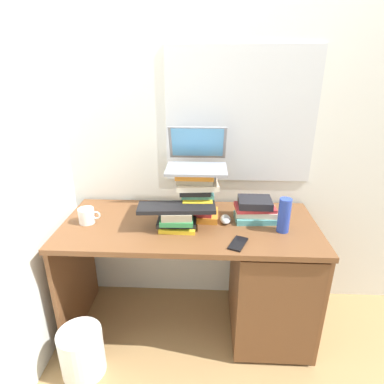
% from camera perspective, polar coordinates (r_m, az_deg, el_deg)
% --- Properties ---
extents(ground_plane, '(6.00, 6.00, 0.00)m').
position_cam_1_polar(ground_plane, '(2.28, -0.40, -22.19)').
color(ground_plane, '#9E7A4C').
extents(wall_back, '(6.00, 0.06, 2.60)m').
position_cam_1_polar(wall_back, '(2.01, 0.16, 13.72)').
color(wall_back, silver).
rests_on(wall_back, ground).
extents(wall_left, '(0.05, 6.00, 2.60)m').
position_cam_1_polar(wall_left, '(1.89, -26.67, 10.86)').
color(wall_left, silver).
rests_on(wall_left, ground).
extents(desk, '(1.45, 0.63, 0.74)m').
position_cam_1_polar(desk, '(2.02, 10.43, -14.49)').
color(desk, brown).
rests_on(desk, ground).
extents(book_stack_tall, '(0.25, 0.20, 0.30)m').
position_cam_1_polar(book_stack_tall, '(1.84, 0.85, -0.44)').
color(book_stack_tall, orange).
rests_on(book_stack_tall, desk).
extents(book_stack_keyboard_riser, '(0.22, 0.19, 0.11)m').
position_cam_1_polar(book_stack_keyboard_riser, '(1.77, -2.65, -4.80)').
color(book_stack_keyboard_riser, yellow).
rests_on(book_stack_keyboard_riser, desk).
extents(book_stack_side, '(0.24, 0.17, 0.13)m').
position_cam_1_polar(book_stack_side, '(1.89, 11.13, -3.10)').
color(book_stack_side, teal).
rests_on(book_stack_side, desk).
extents(laptop, '(0.34, 0.33, 0.22)m').
position_cam_1_polar(laptop, '(1.84, 0.87, 6.11)').
color(laptop, gray).
rests_on(laptop, book_stack_tall).
extents(keyboard, '(0.43, 0.17, 0.02)m').
position_cam_1_polar(keyboard, '(1.74, -2.74, -2.77)').
color(keyboard, black).
rests_on(keyboard, book_stack_keyboard_riser).
extents(computer_mouse, '(0.06, 0.10, 0.04)m').
position_cam_1_polar(computer_mouse, '(1.86, 5.95, -4.83)').
color(computer_mouse, '#A5A8AD').
rests_on(computer_mouse, desk).
extents(mug, '(0.13, 0.09, 0.09)m').
position_cam_1_polar(mug, '(1.93, -18.17, -4.01)').
color(mug, white).
rests_on(mug, desk).
extents(water_bottle, '(0.07, 0.07, 0.19)m').
position_cam_1_polar(water_bottle, '(1.79, 16.04, -4.00)').
color(water_bottle, '#263FA5').
rests_on(water_bottle, desk).
extents(cell_phone, '(0.11, 0.15, 0.01)m').
position_cam_1_polar(cell_phone, '(1.66, 8.19, -9.04)').
color(cell_phone, black).
rests_on(cell_phone, desk).
extents(wastebasket, '(0.23, 0.23, 0.28)m').
position_cam_1_polar(wastebasket, '(2.03, -18.94, -25.27)').
color(wastebasket, silver).
rests_on(wastebasket, ground).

